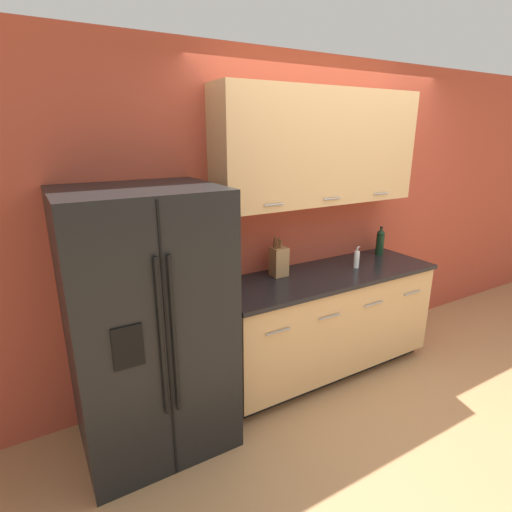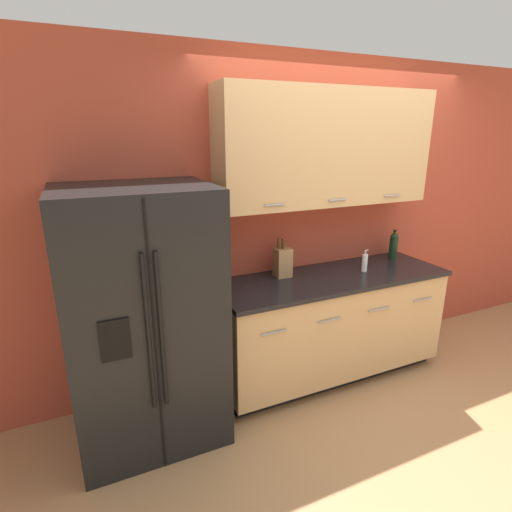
% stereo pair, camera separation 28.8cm
% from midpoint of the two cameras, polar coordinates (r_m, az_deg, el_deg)
% --- Properties ---
extents(ground_plane, '(14.00, 14.00, 0.00)m').
position_cam_midpoint_polar(ground_plane, '(3.38, 18.75, -20.19)').
color(ground_plane, '#B27F51').
extents(wall_back, '(10.00, 0.39, 2.60)m').
position_cam_midpoint_polar(wall_back, '(3.49, 7.08, 8.19)').
color(wall_back, '#AD422D').
rests_on(wall_back, ground_plane).
extents(counter_unit, '(1.93, 0.64, 0.90)m').
position_cam_midpoint_polar(counter_unit, '(3.48, 7.34, -9.29)').
color(counter_unit, black).
rests_on(counter_unit, ground_plane).
extents(refrigerator, '(0.93, 0.79, 1.71)m').
position_cam_midpoint_polar(refrigerator, '(2.67, -18.17, -9.21)').
color(refrigerator, black).
rests_on(refrigerator, ground_plane).
extents(knife_block, '(0.12, 0.11, 0.33)m').
position_cam_midpoint_polar(knife_block, '(3.18, 0.71, -0.78)').
color(knife_block, '#A87A4C').
rests_on(knife_block, counter_unit).
extents(wine_bottle, '(0.07, 0.07, 0.27)m').
position_cam_midpoint_polar(wine_bottle, '(3.87, 15.32, 1.97)').
color(wine_bottle, black).
rests_on(wine_bottle, counter_unit).
extents(soap_dispenser, '(0.05, 0.05, 0.18)m').
position_cam_midpoint_polar(soap_dispenser, '(3.45, 11.89, -0.48)').
color(soap_dispenser, white).
rests_on(soap_dispenser, counter_unit).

